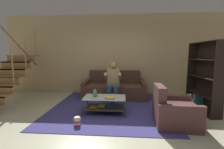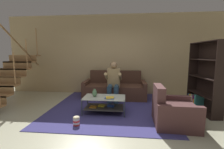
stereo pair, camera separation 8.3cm
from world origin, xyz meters
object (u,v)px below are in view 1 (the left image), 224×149
couch (114,89)px  armchair (173,112)px  vase (95,93)px  book_stack (110,98)px  coffee_table (105,102)px  bookshelf (203,82)px  popcorn_tub (77,121)px  person_seated_center (113,80)px

couch → armchair: (1.36, -1.90, -0.03)m
vase → book_stack: vase is taller
couch → coffee_table: bearing=-96.6°
vase → book_stack: 0.42m
bookshelf → popcorn_tub: bookshelf is taller
couch → popcorn_tub: 2.23m
book_stack → bookshelf: bearing=12.7°
person_seated_center → couch: bearing=90.0°
person_seated_center → popcorn_tub: person_seated_center is taller
armchair → popcorn_tub: armchair is taller
couch → bookshelf: bearing=-22.0°
person_seated_center → bookshelf: size_ratio=0.70×
person_seated_center → popcorn_tub: (-0.63, -1.61, -0.58)m
book_stack → armchair: size_ratio=0.29×
armchair → person_seated_center: bearing=134.4°
person_seated_center → armchair: bearing=-45.6°
vase → book_stack: bearing=-15.7°
book_stack → bookshelf: bookshelf is taller
armchair → book_stack: bearing=164.1°
coffee_table → bookshelf: (2.56, 0.41, 0.47)m
coffee_table → vase: vase is taller
person_seated_center → popcorn_tub: bearing=-111.4°
armchair → popcorn_tub: (-1.99, -0.23, -0.18)m
vase → couch: bearing=74.1°
book_stack → armchair: 1.43m
person_seated_center → book_stack: person_seated_center is taller
couch → coffee_table: 1.39m
coffee_table → vase: 0.34m
coffee_table → vase: bearing=-175.0°
coffee_table → book_stack: 0.26m
book_stack → armchair: armchair is taller
couch → coffee_table: size_ratio=1.98×
book_stack → popcorn_tub: 0.94m
coffee_table → book_stack: book_stack is taller
person_seated_center → bookshelf: 2.44m
person_seated_center → coffee_table: bearing=-100.4°
vase → popcorn_tub: vase is taller
armchair → popcorn_tub: size_ratio=4.25×
couch → vase: couch is taller
coffee_table → popcorn_tub: coffee_table is taller
coffee_table → armchair: armchair is taller
person_seated_center → coffee_table: size_ratio=1.20×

